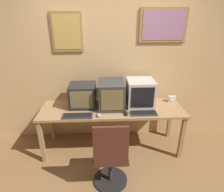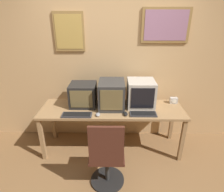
{
  "view_description": "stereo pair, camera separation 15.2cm",
  "coord_description": "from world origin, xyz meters",
  "px_view_note": "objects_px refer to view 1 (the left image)",
  "views": [
    {
      "loc": [
        -0.12,
        -1.55,
        2.09
      ],
      "look_at": [
        0.0,
        1.02,
        0.96
      ],
      "focal_mm": 30.0,
      "sensor_mm": 36.0,
      "label": 1
    },
    {
      "loc": [
        0.03,
        -1.55,
        2.09
      ],
      "look_at": [
        0.0,
        1.02,
        0.96
      ],
      "focal_mm": 30.0,
      "sensor_mm": 36.0,
      "label": 2
    }
  ],
  "objects_px": {
    "mouse_far_corner": "(126,113)",
    "monitor_right": "(140,93)",
    "mouse_near_keyboard": "(99,115)",
    "office_chair": "(111,159)",
    "keyboard_main": "(78,116)",
    "keyboard_side": "(144,113)",
    "desk_clock": "(172,99)",
    "monitor_left": "(83,95)",
    "monitor_center": "(111,94)"
  },
  "relations": [
    {
      "from": "keyboard_side",
      "to": "office_chair",
      "type": "height_order",
      "value": "office_chair"
    },
    {
      "from": "monitor_left",
      "to": "monitor_center",
      "type": "bearing_deg",
      "value": -5.18
    },
    {
      "from": "desk_clock",
      "to": "keyboard_main",
      "type": "bearing_deg",
      "value": -164.06
    },
    {
      "from": "keyboard_main",
      "to": "mouse_far_corner",
      "type": "xyz_separation_m",
      "value": [
        0.7,
        0.03,
        0.01
      ]
    },
    {
      "from": "monitor_right",
      "to": "mouse_far_corner",
      "type": "relative_size",
      "value": 3.67
    },
    {
      "from": "keyboard_side",
      "to": "mouse_near_keyboard",
      "type": "bearing_deg",
      "value": -177.22
    },
    {
      "from": "monitor_center",
      "to": "mouse_far_corner",
      "type": "bearing_deg",
      "value": -54.14
    },
    {
      "from": "monitor_right",
      "to": "mouse_far_corner",
      "type": "bearing_deg",
      "value": -127.87
    },
    {
      "from": "monitor_left",
      "to": "mouse_near_keyboard",
      "type": "height_order",
      "value": "monitor_left"
    },
    {
      "from": "monitor_center",
      "to": "monitor_right",
      "type": "relative_size",
      "value": 1.16
    },
    {
      "from": "mouse_near_keyboard",
      "to": "mouse_far_corner",
      "type": "distance_m",
      "value": 0.4
    },
    {
      "from": "monitor_left",
      "to": "keyboard_main",
      "type": "xyz_separation_m",
      "value": [
        -0.05,
        -0.35,
        -0.16
      ]
    },
    {
      "from": "monitor_left",
      "to": "office_chair",
      "type": "distance_m",
      "value": 1.08
    },
    {
      "from": "mouse_far_corner",
      "to": "desk_clock",
      "type": "xyz_separation_m",
      "value": [
        0.8,
        0.4,
        0.03
      ]
    },
    {
      "from": "keyboard_main",
      "to": "mouse_near_keyboard",
      "type": "relative_size",
      "value": 4.22
    },
    {
      "from": "keyboard_side",
      "to": "mouse_far_corner",
      "type": "xyz_separation_m",
      "value": [
        -0.26,
        -0.01,
        0.01
      ]
    },
    {
      "from": "monitor_left",
      "to": "keyboard_side",
      "type": "relative_size",
      "value": 1.05
    },
    {
      "from": "monitor_left",
      "to": "monitor_right",
      "type": "relative_size",
      "value": 0.97
    },
    {
      "from": "keyboard_main",
      "to": "monitor_left",
      "type": "bearing_deg",
      "value": 82.1
    },
    {
      "from": "monitor_right",
      "to": "keyboard_main",
      "type": "relative_size",
      "value": 0.97
    },
    {
      "from": "monitor_right",
      "to": "desk_clock",
      "type": "height_order",
      "value": "monitor_right"
    },
    {
      "from": "mouse_near_keyboard",
      "to": "monitor_left",
      "type": "bearing_deg",
      "value": 126.26
    },
    {
      "from": "mouse_near_keyboard",
      "to": "desk_clock",
      "type": "height_order",
      "value": "desk_clock"
    },
    {
      "from": "keyboard_side",
      "to": "office_chair",
      "type": "relative_size",
      "value": 0.38
    },
    {
      "from": "mouse_near_keyboard",
      "to": "monitor_right",
      "type": "bearing_deg",
      "value": 27.88
    },
    {
      "from": "monitor_right",
      "to": "keyboard_side",
      "type": "distance_m",
      "value": 0.37
    },
    {
      "from": "mouse_far_corner",
      "to": "monitor_center",
      "type": "bearing_deg",
      "value": 125.86
    },
    {
      "from": "mouse_near_keyboard",
      "to": "office_chair",
      "type": "bearing_deg",
      "value": -74.5
    },
    {
      "from": "monitor_right",
      "to": "keyboard_main",
      "type": "height_order",
      "value": "monitor_right"
    },
    {
      "from": "monitor_center",
      "to": "office_chair",
      "type": "relative_size",
      "value": 0.48
    },
    {
      "from": "monitor_center",
      "to": "mouse_far_corner",
      "type": "distance_m",
      "value": 0.39
    },
    {
      "from": "keyboard_main",
      "to": "keyboard_side",
      "type": "height_order",
      "value": "same"
    },
    {
      "from": "monitor_left",
      "to": "mouse_far_corner",
      "type": "relative_size",
      "value": 3.55
    },
    {
      "from": "keyboard_side",
      "to": "mouse_far_corner",
      "type": "height_order",
      "value": "mouse_far_corner"
    },
    {
      "from": "monitor_right",
      "to": "office_chair",
      "type": "relative_size",
      "value": 0.42
    },
    {
      "from": "mouse_far_corner",
      "to": "monitor_right",
      "type": "bearing_deg",
      "value": 52.13
    },
    {
      "from": "monitor_center",
      "to": "office_chair",
      "type": "bearing_deg",
      "value": -93.33
    },
    {
      "from": "mouse_near_keyboard",
      "to": "monitor_center",
      "type": "bearing_deg",
      "value": 57.42
    },
    {
      "from": "monitor_left",
      "to": "monitor_center",
      "type": "distance_m",
      "value": 0.45
    },
    {
      "from": "monitor_right",
      "to": "desk_clock",
      "type": "distance_m",
      "value": 0.58
    },
    {
      "from": "keyboard_side",
      "to": "keyboard_main",
      "type": "bearing_deg",
      "value": -177.84
    },
    {
      "from": "keyboard_side",
      "to": "desk_clock",
      "type": "height_order",
      "value": "desk_clock"
    },
    {
      "from": "keyboard_main",
      "to": "monitor_center",
      "type": "bearing_deg",
      "value": 31.89
    },
    {
      "from": "monitor_left",
      "to": "keyboard_main",
      "type": "distance_m",
      "value": 0.39
    },
    {
      "from": "keyboard_main",
      "to": "mouse_far_corner",
      "type": "relative_size",
      "value": 3.78
    },
    {
      "from": "keyboard_main",
      "to": "mouse_near_keyboard",
      "type": "height_order",
      "value": "mouse_near_keyboard"
    },
    {
      "from": "monitor_right",
      "to": "office_chair",
      "type": "height_order",
      "value": "monitor_right"
    },
    {
      "from": "mouse_near_keyboard",
      "to": "keyboard_main",
      "type": "bearing_deg",
      "value": -179.2
    },
    {
      "from": "keyboard_main",
      "to": "mouse_near_keyboard",
      "type": "distance_m",
      "value": 0.3
    },
    {
      "from": "keyboard_main",
      "to": "office_chair",
      "type": "distance_m",
      "value": 0.76
    }
  ]
}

